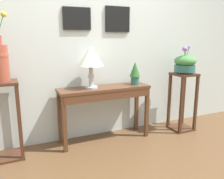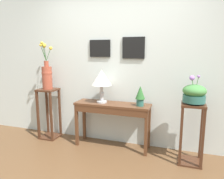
{
  "view_description": "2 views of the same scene",
  "coord_description": "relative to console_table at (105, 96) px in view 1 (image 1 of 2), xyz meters",
  "views": [
    {
      "loc": [
        -1.16,
        -1.49,
        1.36
      ],
      "look_at": [
        0.06,
        1.24,
        0.69
      ],
      "focal_mm": 37.58,
      "sensor_mm": 36.0,
      "label": 1
    },
    {
      "loc": [
        0.99,
        -1.81,
        1.55
      ],
      "look_at": [
        -0.01,
        1.18,
        0.97
      ],
      "focal_mm": 33.87,
      "sensor_mm": 36.0,
      "label": 2
    }
  ],
  "objects": [
    {
      "name": "table_lamp",
      "position": [
        -0.18,
        0.02,
        0.5
      ],
      "size": [
        0.32,
        0.32,
        0.52
      ],
      "color": "#B7B7BC",
      "rests_on": "console_table"
    },
    {
      "name": "pedestal_stand_right",
      "position": [
        1.19,
        -0.11,
        -0.19
      ],
      "size": [
        0.31,
        0.31,
        0.85
      ],
      "color": "#472819",
      "rests_on": "ground"
    },
    {
      "name": "potted_plant_on_console",
      "position": [
        0.44,
        0.01,
        0.28
      ],
      "size": [
        0.14,
        0.14,
        0.31
      ],
      "color": "#2D665B",
      "rests_on": "console_table"
    },
    {
      "name": "pedestal_stand_left",
      "position": [
        -1.19,
        0.02,
        -0.17
      ],
      "size": [
        0.31,
        0.31,
        0.89
      ],
      "color": "#472819",
      "rests_on": "ground"
    },
    {
      "name": "back_wall_with_art",
      "position": [
        0.04,
        0.28,
        0.79
      ],
      "size": [
        9.0,
        0.13,
        2.8
      ],
      "color": "silver",
      "rests_on": "ground"
    },
    {
      "name": "flower_vase_tall_left",
      "position": [
        -1.19,
        0.02,
        0.53
      ],
      "size": [
        0.21,
        0.25,
        0.8
      ],
      "color": "#9E4733",
      "rests_on": "pedestal_stand_left"
    },
    {
      "name": "console_table",
      "position": [
        0.0,
        0.0,
        0.0
      ],
      "size": [
        1.2,
        0.34,
        0.73
      ],
      "color": "#56331E",
      "rests_on": "ground"
    },
    {
      "name": "planter_bowl_wide_right",
      "position": [
        1.19,
        -0.11,
        0.38
      ],
      "size": [
        0.3,
        0.3,
        0.39
      ],
      "color": "#2D665B",
      "rests_on": "pedestal_stand_right"
    }
  ]
}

